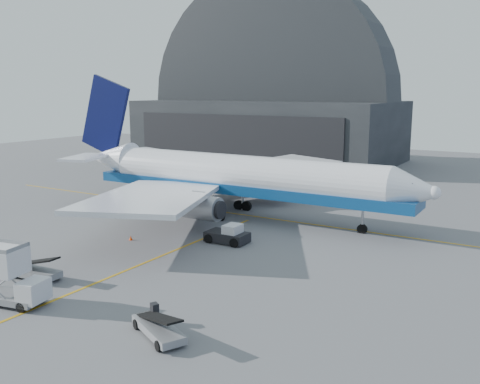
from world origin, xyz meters
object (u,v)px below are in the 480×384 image
Objects in this scene: belt_loader_a at (32,270)px; catering_truck at (4,275)px; pushback_tug at (228,235)px; airliner at (229,176)px; belt_loader_b at (158,327)px.

catering_truck is at bearing -60.76° from belt_loader_a.
pushback_tug is 0.77× the size of belt_loader_a.
pushback_tug is 17.77m from belt_loader_a.
belt_loader_a is at bearing -94.11° from airliner.
airliner reaches higher than pushback_tug.
belt_loader_b is at bearing -70.28° from pushback_tug.
belt_loader_a is at bearing -116.59° from pushback_tug.
catering_truck is 12.21m from belt_loader_b.
belt_loader_a is at bearing 111.62° from catering_truck.
pushback_tug is at bearing 137.02° from belt_loader_b.
belt_loader_b is at bearing -13.88° from belt_loader_a.
catering_truck is at bearing -146.47° from belt_loader_b.
airliner is 26.07m from belt_loader_a.
catering_truck is (0.79, -29.82, -2.59)m from airliner.
airliner reaches higher than belt_loader_a.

